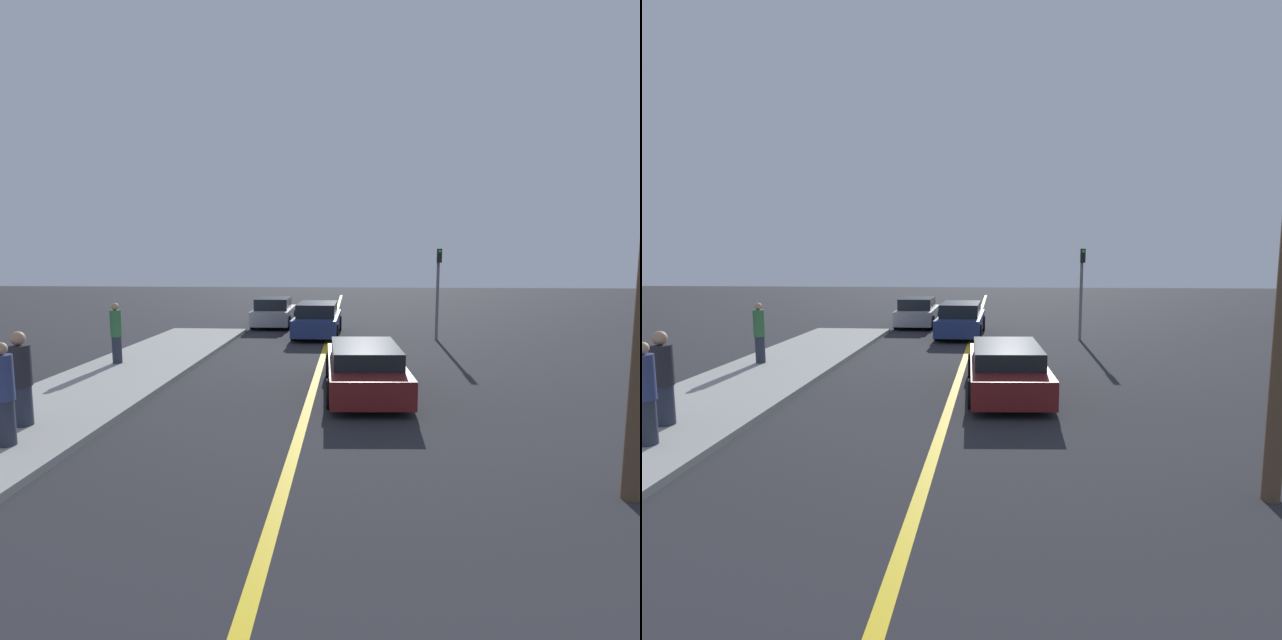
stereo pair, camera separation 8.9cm
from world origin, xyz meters
TOP-DOWN VIEW (x-y plane):
  - road_center_line at (0.00, 18.00)m, footprint 0.20×60.00m
  - sidewalk_left at (-5.45, 12.71)m, footprint 3.34×25.41m
  - car_near_right_lane at (1.29, 15.59)m, footprint 2.13×4.78m
  - car_ahead_center at (-0.50, 24.58)m, footprint 1.99×4.64m
  - car_far_distant at (-2.85, 27.48)m, footprint 1.94×4.02m
  - pedestrian_mid_group at (-4.89, 11.20)m, footprint 0.33×0.33m
  - pedestrian_far_standing at (-5.29, 12.20)m, footprint 0.41×0.41m
  - pedestrian_by_sign at (-6.15, 17.85)m, footprint 0.33×0.33m
  - traffic_light at (4.41, 23.65)m, footprint 0.18×0.40m

SIDE VIEW (x-z plane):
  - road_center_line at x=0.00m, z-range 0.00..0.01m
  - sidewalk_left at x=-5.45m, z-range 0.00..0.14m
  - car_near_right_lane at x=1.29m, z-range 0.00..1.21m
  - car_far_distant at x=-2.85m, z-range -0.03..1.36m
  - car_ahead_center at x=-0.50m, z-range -0.02..1.40m
  - pedestrian_mid_group at x=-4.89m, z-range 0.14..1.93m
  - pedestrian_far_standing at x=-5.29m, z-range 0.13..1.95m
  - pedestrian_by_sign at x=-6.15m, z-range 0.15..1.99m
  - traffic_light at x=4.41m, z-range 0.44..4.13m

